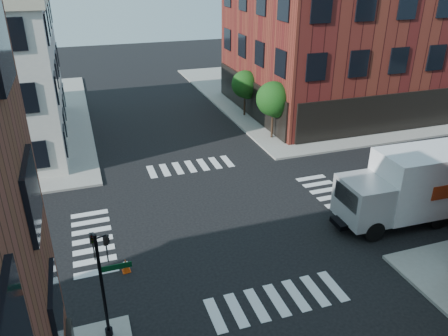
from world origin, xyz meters
TOP-DOWN VIEW (x-y plane):
  - ground at (0.00, 0.00)m, footprint 120.00×120.00m
  - sidewalk_ne at (21.00, 21.00)m, footprint 30.00×30.00m
  - building_ne at (20.50, 16.00)m, footprint 25.00×16.00m
  - tree_near at (7.56, 9.98)m, footprint 2.69×2.69m
  - tree_far at (7.56, 15.98)m, footprint 2.43×2.43m
  - signal_pole at (-6.72, -6.68)m, footprint 1.29×1.24m
  - box_truck at (9.89, -3.52)m, footprint 8.91×2.94m
  - traffic_cone at (-5.70, -3.05)m, footprint 0.39×0.39m

SIDE VIEW (x-z plane):
  - ground at x=0.00m, z-range 0.00..0.00m
  - sidewalk_ne at x=21.00m, z-range 0.00..0.15m
  - traffic_cone at x=-5.70m, z-range -0.01..0.66m
  - box_truck at x=9.89m, z-range 0.08..4.07m
  - signal_pole at x=-6.72m, z-range 0.56..5.16m
  - tree_far at x=7.56m, z-range 0.84..4.91m
  - tree_near at x=7.56m, z-range 0.91..5.41m
  - building_ne at x=20.50m, z-range 0.00..12.00m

